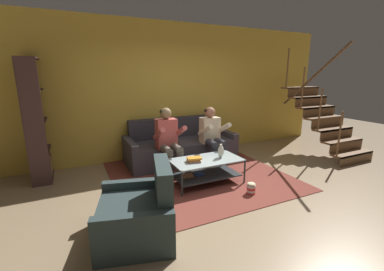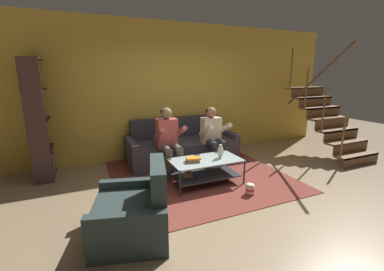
{
  "view_description": "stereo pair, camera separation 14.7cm",
  "coord_description": "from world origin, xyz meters",
  "px_view_note": "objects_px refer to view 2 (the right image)",
  "views": [
    {
      "loc": [
        -2.04,
        -2.97,
        1.82
      ],
      "look_at": [
        -0.14,
        1.0,
        0.76
      ],
      "focal_mm": 24.0,
      "sensor_mm": 36.0,
      "label": 1
    },
    {
      "loc": [
        -1.91,
        -3.03,
        1.82
      ],
      "look_at": [
        -0.14,
        1.0,
        0.76
      ],
      "focal_mm": 24.0,
      "sensor_mm": 36.0,
      "label": 2
    }
  ],
  "objects_px": {
    "person_seated_left": "(169,138)",
    "coffee_table": "(205,167)",
    "couch": "(181,147)",
    "book_stack": "(193,160)",
    "person_seated_right": "(214,134)",
    "vase": "(220,152)",
    "armchair": "(134,213)",
    "popcorn_tub": "(250,189)",
    "bookshelf": "(39,134)"
  },
  "relations": [
    {
      "from": "person_seated_right",
      "to": "popcorn_tub",
      "type": "bearing_deg",
      "value": -94.24
    },
    {
      "from": "person_seated_right",
      "to": "coffee_table",
      "type": "distance_m",
      "value": 0.96
    },
    {
      "from": "couch",
      "to": "bookshelf",
      "type": "distance_m",
      "value": 2.67
    },
    {
      "from": "couch",
      "to": "armchair",
      "type": "distance_m",
      "value": 2.67
    },
    {
      "from": "book_stack",
      "to": "popcorn_tub",
      "type": "bearing_deg",
      "value": -44.44
    },
    {
      "from": "person_seated_left",
      "to": "person_seated_right",
      "type": "distance_m",
      "value": 0.93
    },
    {
      "from": "person_seated_left",
      "to": "popcorn_tub",
      "type": "xyz_separation_m",
      "value": [
        0.83,
        -1.39,
        -0.58
      ]
    },
    {
      "from": "book_stack",
      "to": "bookshelf",
      "type": "xyz_separation_m",
      "value": [
        -2.32,
        1.51,
        0.32
      ]
    },
    {
      "from": "person_seated_right",
      "to": "bookshelf",
      "type": "distance_m",
      "value": 3.19
    },
    {
      "from": "person_seated_left",
      "to": "coffee_table",
      "type": "height_order",
      "value": "person_seated_left"
    },
    {
      "from": "vase",
      "to": "popcorn_tub",
      "type": "height_order",
      "value": "vase"
    },
    {
      "from": "bookshelf",
      "to": "armchair",
      "type": "relative_size",
      "value": 1.85
    },
    {
      "from": "coffee_table",
      "to": "vase",
      "type": "xyz_separation_m",
      "value": [
        0.28,
        -0.03,
        0.25
      ]
    },
    {
      "from": "book_stack",
      "to": "armchair",
      "type": "relative_size",
      "value": 0.23
    },
    {
      "from": "vase",
      "to": "couch",
      "type": "bearing_deg",
      "value": 99.01
    },
    {
      "from": "person_seated_left",
      "to": "coffee_table",
      "type": "distance_m",
      "value": 0.9
    },
    {
      "from": "person_seated_right",
      "to": "armchair",
      "type": "xyz_separation_m",
      "value": [
        -1.92,
        -1.67,
        -0.38
      ]
    },
    {
      "from": "couch",
      "to": "bookshelf",
      "type": "relative_size",
      "value": 1.1
    },
    {
      "from": "vase",
      "to": "book_stack",
      "type": "bearing_deg",
      "value": 179.44
    },
    {
      "from": "coffee_table",
      "to": "person_seated_left",
      "type": "bearing_deg",
      "value": 118.79
    },
    {
      "from": "coffee_table",
      "to": "popcorn_tub",
      "type": "height_order",
      "value": "coffee_table"
    },
    {
      "from": "person_seated_left",
      "to": "popcorn_tub",
      "type": "height_order",
      "value": "person_seated_left"
    },
    {
      "from": "coffee_table",
      "to": "book_stack",
      "type": "xyz_separation_m",
      "value": [
        -0.23,
        -0.02,
        0.18
      ]
    },
    {
      "from": "vase",
      "to": "armchair",
      "type": "relative_size",
      "value": 0.21
    },
    {
      "from": "vase",
      "to": "popcorn_tub",
      "type": "distance_m",
      "value": 0.8
    },
    {
      "from": "vase",
      "to": "book_stack",
      "type": "relative_size",
      "value": 0.94
    },
    {
      "from": "coffee_table",
      "to": "popcorn_tub",
      "type": "xyz_separation_m",
      "value": [
        0.44,
        -0.68,
        -0.19
      ]
    },
    {
      "from": "person_seated_right",
      "to": "book_stack",
      "type": "relative_size",
      "value": 4.66
    },
    {
      "from": "vase",
      "to": "bookshelf",
      "type": "xyz_separation_m",
      "value": [
        -2.83,
        1.51,
        0.25
      ]
    },
    {
      "from": "armchair",
      "to": "couch",
      "type": "bearing_deg",
      "value": 56.89
    },
    {
      "from": "person_seated_right",
      "to": "book_stack",
      "type": "distance_m",
      "value": 1.08
    },
    {
      "from": "person_seated_right",
      "to": "vase",
      "type": "xyz_separation_m",
      "value": [
        -0.26,
        -0.73,
        -0.12
      ]
    },
    {
      "from": "person_seated_left",
      "to": "book_stack",
      "type": "xyz_separation_m",
      "value": [
        0.16,
        -0.73,
        -0.21
      ]
    },
    {
      "from": "person_seated_right",
      "to": "vase",
      "type": "relative_size",
      "value": 4.95
    },
    {
      "from": "couch",
      "to": "person_seated_right",
      "type": "distance_m",
      "value": 0.81
    },
    {
      "from": "vase",
      "to": "armchair",
      "type": "bearing_deg",
      "value": -150.57
    },
    {
      "from": "book_stack",
      "to": "popcorn_tub",
      "type": "relative_size",
      "value": 1.34
    },
    {
      "from": "coffee_table",
      "to": "bookshelf",
      "type": "relative_size",
      "value": 0.57
    },
    {
      "from": "person_seated_right",
      "to": "person_seated_left",
      "type": "bearing_deg",
      "value": 179.77
    },
    {
      "from": "person_seated_left",
      "to": "book_stack",
      "type": "relative_size",
      "value": 4.81
    },
    {
      "from": "coffee_table",
      "to": "book_stack",
      "type": "bearing_deg",
      "value": -174.96
    },
    {
      "from": "armchair",
      "to": "popcorn_tub",
      "type": "relative_size",
      "value": 5.93
    },
    {
      "from": "couch",
      "to": "book_stack",
      "type": "relative_size",
      "value": 8.99
    },
    {
      "from": "coffee_table",
      "to": "bookshelf",
      "type": "height_order",
      "value": "bookshelf"
    },
    {
      "from": "book_stack",
      "to": "couch",
      "type": "bearing_deg",
      "value": 76.7
    },
    {
      "from": "person_seated_right",
      "to": "vase",
      "type": "height_order",
      "value": "person_seated_right"
    },
    {
      "from": "person_seated_right",
      "to": "popcorn_tub",
      "type": "height_order",
      "value": "person_seated_right"
    },
    {
      "from": "armchair",
      "to": "popcorn_tub",
      "type": "height_order",
      "value": "armchair"
    },
    {
      "from": "couch",
      "to": "bookshelf",
      "type": "xyz_separation_m",
      "value": [
        -2.62,
        0.22,
        0.49
      ]
    },
    {
      "from": "person_seated_left",
      "to": "vase",
      "type": "height_order",
      "value": "person_seated_left"
    }
  ]
}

